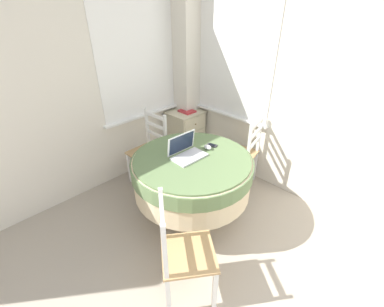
{
  "coord_description": "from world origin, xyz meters",
  "views": [
    {
      "loc": [
        -0.8,
        0.53,
        2.04
      ],
      "look_at": [
        0.87,
        2.19,
        0.68
      ],
      "focal_mm": 24.0,
      "sensor_mm": 36.0,
      "label": 1
    }
  ],
  "objects": [
    {
      "name": "dining_chair_near_right_window",
      "position": [
        1.59,
        2.03,
        0.45
      ],
      "size": [
        0.47,
        0.47,
        0.93
      ],
      "color": "tan",
      "rests_on": "ground_plane"
    },
    {
      "name": "corner_cabinet",
      "position": [
        1.61,
        3.06,
        0.36
      ],
      "size": [
        0.47,
        0.43,
        0.72
      ],
      "color": "beige",
      "rests_on": "ground_plane"
    },
    {
      "name": "dining_chair_camera_near",
      "position": [
        0.05,
        1.48,
        0.45
      ],
      "size": [
        0.56,
        0.56,
        0.93
      ],
      "color": "tan",
      "rests_on": "ground_plane"
    },
    {
      "name": "book_on_cabinet",
      "position": [
        1.62,
        3.03,
        0.73
      ],
      "size": [
        0.17,
        0.21,
        0.02
      ],
      "color": "#BC3338",
      "rests_on": "corner_cabinet"
    },
    {
      "name": "laptop",
      "position": [
        0.7,
        2.1,
        0.8
      ],
      "size": [
        0.34,
        0.24,
        0.22
      ],
      "color": "silver",
      "rests_on": "round_dining_table"
    },
    {
      "name": "round_dining_table",
      "position": [
        0.72,
        2.04,
        0.58
      ],
      "size": [
        1.21,
        1.21,
        0.75
      ],
      "color": "#4C3D2D",
      "rests_on": "ground_plane"
    },
    {
      "name": "corner_room_shell",
      "position": [
        1.09,
        2.07,
        1.28
      ],
      "size": [
        4.14,
        5.16,
        2.55
      ],
      "color": "silver",
      "rests_on": "ground_plane"
    },
    {
      "name": "dining_chair_near_back_window",
      "position": [
        0.83,
        2.91,
        0.45
      ],
      "size": [
        0.41,
        0.41,
        0.93
      ],
      "color": "tan",
      "rests_on": "ground_plane"
    },
    {
      "name": "cell_phone",
      "position": [
        1.04,
        2.07,
        0.76
      ],
      "size": [
        0.08,
        0.12,
        0.01
      ],
      "color": "#2D2D33",
      "rests_on": "round_dining_table"
    },
    {
      "name": "computer_mouse",
      "position": [
        0.96,
        2.05,
        0.78
      ],
      "size": [
        0.06,
        0.09,
        0.05
      ],
      "color": "white",
      "rests_on": "round_dining_table"
    }
  ]
}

